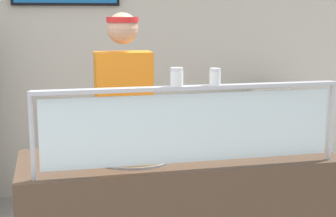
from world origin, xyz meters
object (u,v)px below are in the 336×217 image
Objects in this scene: pizza_tray at (134,154)px; pizza_box_stack at (277,100)px; pepper_flake_shaker at (215,78)px; pizza_server at (129,152)px; parmesan_shaker at (177,78)px; worker_figure at (125,124)px.

pizza_box_stack is at bearing 45.66° from pizza_tray.
pepper_flake_shaker is at bearing -123.10° from pizza_box_stack.
pizza_box_stack reaches higher than pizza_server.
parmesan_shaker is 1.03m from worker_figure.
pizza_tray is 5.73× the size of pepper_flake_shaker.
pizza_server is at bearing -147.91° from pizza_tray.
parmesan_shaker is 0.21× the size of pizza_box_stack.
pepper_flake_shaker is at bearing -70.37° from worker_figure.
parmesan_shaker is (0.17, -0.29, 0.46)m from pizza_tray.
pizza_tray is 2.43m from pizza_box_stack.
worker_figure is 3.95× the size of pizza_box_stack.
pizza_server is 0.66m from pepper_flake_shaker.
pepper_flake_shaker is 0.19× the size of pizza_box_stack.
pizza_server is 2.47m from pizza_box_stack.
pizza_server is 0.16× the size of worker_figure.
pepper_flake_shaker reaches higher than pizza_server.
pepper_flake_shaker is (0.41, -0.27, 0.44)m from pizza_server.
pizza_box_stack is at bearing 33.61° from worker_figure.
pizza_tray is 1.77× the size of pizza_server.
worker_figure reaches higher than pizza_server.
pizza_box_stack is (1.70, 1.74, -0.04)m from pizza_tray.
pizza_box_stack is (1.53, 2.03, -0.51)m from parmesan_shaker.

